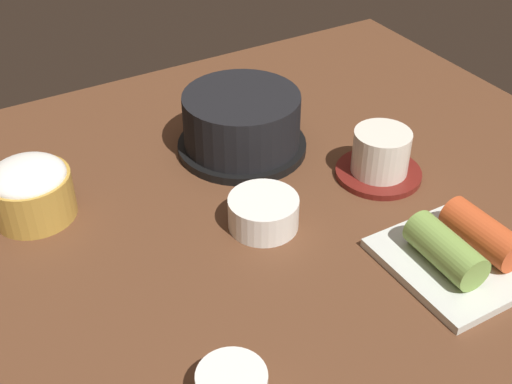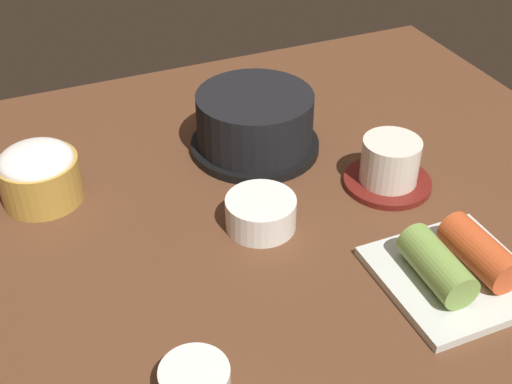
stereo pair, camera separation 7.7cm
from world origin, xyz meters
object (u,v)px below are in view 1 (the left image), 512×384
at_px(rice_bowl, 30,189).
at_px(kimchi_plate, 462,249).
at_px(banchan_cup_center, 263,212).
at_px(tea_cup_with_saucer, 380,156).
at_px(stone_pot, 242,123).

relative_size(rice_bowl, kimchi_plate, 0.64).
xyz_separation_m(rice_bowl, banchan_cup_center, (0.22, -0.15, -0.02)).
bearing_deg(banchan_cup_center, tea_cup_with_saucer, 4.03).
xyz_separation_m(rice_bowl, kimchi_plate, (0.37, -0.31, -0.02)).
bearing_deg(kimchi_plate, stone_pot, 106.34).
bearing_deg(stone_pot, kimchi_plate, -73.66).
relative_size(banchan_cup_center, kimchi_plate, 0.54).
xyz_separation_m(banchan_cup_center, kimchi_plate, (0.15, -0.16, -0.00)).
xyz_separation_m(stone_pot, tea_cup_with_saucer, (0.12, -0.14, -0.01)).
height_order(banchan_cup_center, kimchi_plate, kimchi_plate).
height_order(rice_bowl, banchan_cup_center, rice_bowl).
bearing_deg(rice_bowl, stone_pot, 0.38).
relative_size(rice_bowl, banchan_cup_center, 1.18).
bearing_deg(kimchi_plate, tea_cup_with_saucer, 81.09).
distance_m(stone_pot, kimchi_plate, 0.33).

